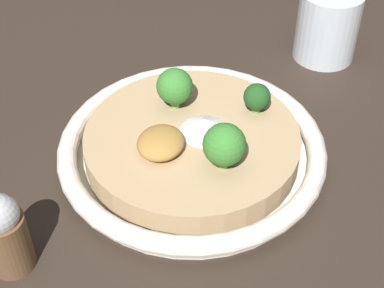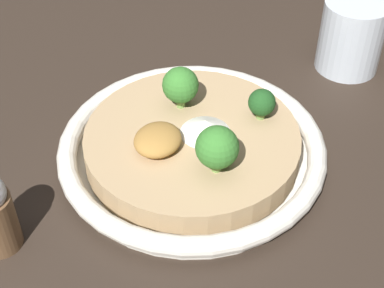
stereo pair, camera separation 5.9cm
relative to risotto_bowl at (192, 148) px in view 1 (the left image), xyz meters
The scene contains 9 objects.
ground_plane 0.02m from the risotto_bowl, ahead, with size 6.00×6.00×0.00m, color #2D231C.
risotto_bowl is the anchor object (origin of this frame).
cheese_sprinkle 0.03m from the risotto_bowl, 124.75° to the left, with size 0.05×0.05×0.02m.
crispy_onion_garnish 0.05m from the risotto_bowl, 32.25° to the right, with size 0.05×0.05×0.02m.
broccoli_back_left 0.08m from the risotto_bowl, 136.28° to the left, with size 0.03×0.03×0.03m.
broccoli_front_left 0.06m from the risotto_bowl, 138.53° to the right, with size 0.04×0.04×0.05m.
broccoli_back 0.07m from the risotto_bowl, 50.70° to the left, with size 0.04×0.04×0.05m.
drinking_glass 0.26m from the risotto_bowl, 157.97° to the left, with size 0.08×0.08×0.09m.
pepper_shaker 0.20m from the risotto_bowl, 31.59° to the right, with size 0.04×0.04×0.08m.
Camera 1 is at (0.41, 0.14, 0.42)m, focal length 55.00 mm.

